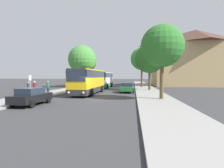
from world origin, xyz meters
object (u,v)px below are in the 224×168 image
Objects in this scene: tree_right_far at (162,46)px; tree_right_near at (150,59)px; parked_car_left_curb at (31,96)px; tree_left_far at (82,59)px; tree_right_mid at (142,59)px; bus_front at (89,81)px; bus_middle at (104,79)px; pedestrian_waiting_far at (48,87)px; pedestrian_waiting_near at (35,90)px; tree_left_near at (87,63)px; parked_car_right_near at (127,87)px; pedestrian_walking_back at (29,89)px; bus_stop_sign at (30,83)px.

tree_right_near is at bearing 90.49° from tree_right_far.
tree_left_far is (-2.65, 24.05, 5.49)m from parked_car_left_curb.
bus_front is at bearing -119.13° from tree_right_mid.
pedestrian_waiting_far is at bearing -107.96° from bus_middle.
tree_right_mid reaches higher than tree_right_near.
pedestrian_waiting_near is (-4.16, -6.82, -0.73)m from bus_front.
tree_left_far is at bearing 126.33° from tree_right_far.
tree_right_near is (9.27, -7.13, 3.81)m from bus_middle.
tree_right_near is (14.75, -13.22, -0.48)m from tree_left_near.
parked_car_right_near is 2.45× the size of pedestrian_waiting_near.
tree_right_near is (14.57, 8.22, 4.58)m from pedestrian_waiting_far.
tree_right_near is 1.05× the size of tree_right_far.
pedestrian_walking_back is 0.22× the size of tree_right_far.
tree_right_mid is at bearing -102.53° from parked_car_right_near.
parked_car_right_near is at bearing -46.55° from tree_left_far.
tree_right_near is 0.93× the size of tree_right_mid.
pedestrian_waiting_far is 17.34m from tree_right_near.
pedestrian_waiting_near is 2.89m from pedestrian_walking_back.
pedestrian_waiting_far is at bearing -130.47° from tree_right_mid.
bus_stop_sign is at bearing -102.43° from bus_middle.
parked_car_right_near is at bearing -72.07° from pedestrian_waiting_near.
tree_left_far reaches higher than pedestrian_waiting_near.
pedestrian_waiting_far is at bearing -14.10° from pedestrian_waiting_near.
bus_middle is 24.36m from parked_car_left_curb.
tree_right_near is at bearing -72.49° from pedestrian_waiting_far.
pedestrian_walking_back is 0.20× the size of tree_left_near.
pedestrian_walking_back is at bearing -93.34° from tree_left_far.
bus_stop_sign is 1.22m from pedestrian_waiting_near.
pedestrian_walking_back is (-0.71, -3.41, -0.01)m from pedestrian_waiting_far.
parked_car_right_near is 11.58m from pedestrian_waiting_far.
tree_right_mid is at bearing 3.32° from tree_left_far.
bus_middle is (-0.16, 14.01, -0.03)m from bus_front.
tree_left_near reaches higher than pedestrian_walking_back.
bus_front is 1.06× the size of bus_middle.
tree_left_far reaches higher than bus_front.
tree_left_near reaches higher than pedestrian_waiting_far.
pedestrian_waiting_far is at bearing -91.41° from tree_left_far.
bus_middle is 1.24× the size of tree_left_near.
parked_car_left_curb is at bearing -173.14° from pedestrian_waiting_far.
bus_middle is 9.46m from tree_right_mid.
tree_left_near is (-3.21, 30.33, 5.29)m from parked_car_left_curb.
bus_middle is at bearing -176.01° from tree_right_mid.
tree_left_near is 29.71m from tree_right_far.
bus_front is 21.31m from tree_left_near.
parked_car_left_curb is at bearing -83.96° from tree_left_near.
parked_car_left_curb is at bearing 62.36° from pedestrian_walking_back.
bus_front is 11.44m from tree_right_far.
bus_front is 14.01m from bus_middle.
pedestrian_walking_back is at bearing 33.94° from parked_car_right_near.
bus_front is at bearing -74.33° from tree_left_near.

